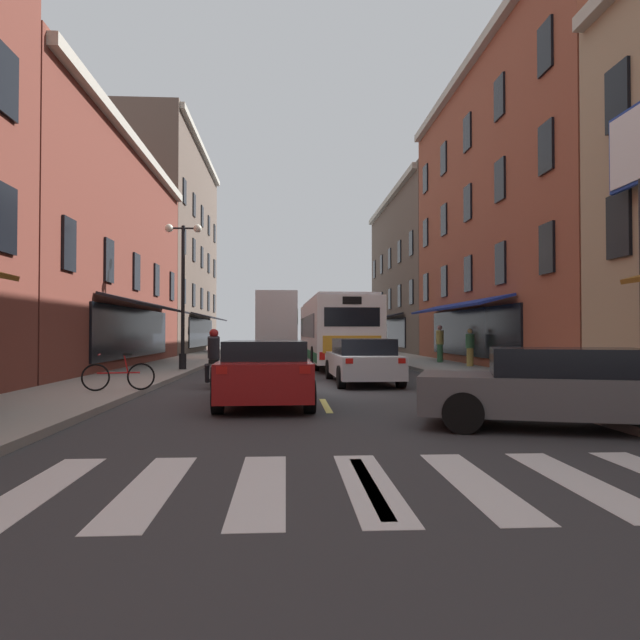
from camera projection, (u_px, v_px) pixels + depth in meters
name	position (u px, v px, depth m)	size (l,w,h in m)	color
ground_plane	(317.00, 391.00, 15.98)	(34.80, 80.00, 0.10)	#333335
lane_centre_dashes	(318.00, 390.00, 15.74)	(0.14, 73.90, 0.01)	#DBCC4C
crosswalk_near	(369.00, 484.00, 6.01)	(7.10, 2.80, 0.01)	silver
sidewalk_left	(96.00, 388.00, 15.64)	(3.00, 80.00, 0.14)	gray
sidewalk_right	(529.00, 386.00, 16.33)	(3.00, 80.00, 0.14)	gray
transit_bus	(334.00, 331.00, 27.45)	(2.86, 12.09, 3.09)	white
box_truck	(277.00, 324.00, 36.83)	(2.54, 7.60, 3.96)	black
sedan_near	(558.00, 387.00, 9.48)	(4.62, 2.97, 1.30)	#515154
sedan_mid	(265.00, 371.00, 12.90)	(2.07, 4.84, 1.37)	maroon
sedan_far	(362.00, 360.00, 17.97)	(1.99, 4.82, 1.36)	silver
sedan_rear	(277.00, 343.00, 45.50)	(2.04, 4.66, 1.39)	maroon
motorcycle_rider	(214.00, 362.00, 16.74)	(0.63, 2.07, 1.66)	black
bicycle_near	(119.00, 376.00, 14.33)	(1.68, 0.54, 0.91)	black
pedestrian_mid	(440.00, 343.00, 27.98)	(0.36, 0.36, 1.76)	#33663F
pedestrian_far	(470.00, 347.00, 24.68)	(0.36, 0.36, 1.58)	#B29947
street_lamp_twin	(183.00, 289.00, 22.71)	(1.42, 0.32, 5.61)	black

